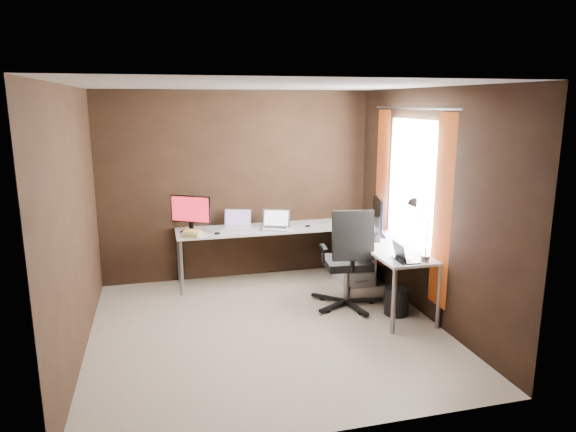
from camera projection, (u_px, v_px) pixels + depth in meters
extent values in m
cube|color=tan|center=(267.00, 330.00, 5.41)|extent=(3.60, 3.60, 0.00)
cube|color=white|center=(265.00, 85.00, 4.86)|extent=(3.60, 3.60, 0.00)
cube|color=black|center=(238.00, 186.00, 6.84)|extent=(3.60, 0.00, 2.50)
cube|color=black|center=(323.00, 270.00, 3.43)|extent=(3.60, 0.00, 2.50)
cube|color=black|center=(74.00, 225.00, 4.69)|extent=(0.00, 3.60, 2.50)
cube|color=black|center=(428.00, 205.00, 5.58)|extent=(0.00, 3.60, 2.50)
cube|color=white|center=(412.00, 182.00, 5.86)|extent=(0.00, 1.00, 1.30)
cube|color=#B85315|center=(442.00, 212.00, 5.21)|extent=(0.01, 0.35, 2.00)
cube|color=#B85315|center=(382.00, 189.00, 6.58)|extent=(0.01, 0.35, 2.00)
cylinder|color=slate|center=(413.00, 108.00, 5.67)|extent=(0.02, 1.90, 0.02)
cube|color=silver|center=(278.00, 228.00, 6.79)|extent=(2.65, 0.60, 0.03)
cube|color=silver|center=(386.00, 245.00, 5.97)|extent=(0.60, 1.65, 0.03)
cylinder|color=slate|center=(181.00, 268.00, 6.30)|extent=(0.05, 0.05, 0.70)
cylinder|color=slate|center=(179.00, 256.00, 6.80)|extent=(0.05, 0.05, 0.70)
cylinder|color=slate|center=(394.00, 302.00, 5.25)|extent=(0.05, 0.05, 0.70)
cylinder|color=slate|center=(439.00, 297.00, 5.38)|extent=(0.05, 0.05, 0.70)
cylinder|color=slate|center=(360.00, 243.00, 7.43)|extent=(0.05, 0.05, 0.70)
cube|color=silver|center=(354.00, 260.00, 6.78)|extent=(0.42, 0.50, 0.60)
cube|color=black|center=(191.00, 231.00, 6.51)|extent=(0.28, 0.25, 0.01)
cube|color=black|center=(191.00, 226.00, 6.52)|extent=(0.06, 0.05, 0.11)
cube|color=black|center=(191.00, 209.00, 6.47)|extent=(0.47, 0.29, 0.34)
cube|color=red|center=(190.00, 209.00, 6.46)|extent=(0.44, 0.26, 0.31)
cube|color=black|center=(378.00, 236.00, 6.32)|extent=(0.20, 0.26, 0.01)
cube|color=black|center=(377.00, 231.00, 6.30)|extent=(0.04, 0.06, 0.10)
cube|color=black|center=(377.00, 212.00, 6.25)|extent=(0.18, 0.59, 0.37)
cube|color=#0D1ABA|center=(379.00, 212.00, 6.25)|extent=(0.15, 0.55, 0.34)
cube|color=silver|center=(237.00, 228.00, 6.69)|extent=(0.41, 0.34, 0.02)
cube|color=silver|center=(238.00, 218.00, 6.75)|extent=(0.35, 0.17, 0.22)
cube|color=#7D5995|center=(238.00, 218.00, 6.75)|extent=(0.31, 0.15, 0.19)
cube|color=silver|center=(275.00, 228.00, 6.66)|extent=(0.43, 0.37, 0.02)
cube|color=silver|center=(276.00, 218.00, 6.73)|extent=(0.36, 0.20, 0.22)
cube|color=white|center=(276.00, 218.00, 6.72)|extent=(0.31, 0.17, 0.19)
cube|color=black|center=(369.00, 237.00, 6.22)|extent=(0.41, 0.46, 0.02)
cube|color=black|center=(361.00, 227.00, 6.21)|extent=(0.23, 0.38, 0.24)
cube|color=#1D213A|center=(361.00, 227.00, 6.21)|extent=(0.20, 0.33, 0.21)
cube|color=black|center=(406.00, 260.00, 5.35)|extent=(0.22, 0.30, 0.02)
cube|color=black|center=(399.00, 251.00, 5.31)|extent=(0.07, 0.29, 0.18)
cube|color=#BE515C|center=(400.00, 251.00, 5.31)|extent=(0.06, 0.26, 0.15)
cube|color=tan|center=(192.00, 235.00, 6.32)|extent=(0.29, 0.27, 0.02)
cube|color=yellow|center=(192.00, 233.00, 6.31)|extent=(0.26, 0.24, 0.02)
cube|color=beige|center=(192.00, 232.00, 6.31)|extent=(0.27, 0.24, 0.02)
cube|color=yellow|center=(192.00, 231.00, 6.30)|extent=(0.24, 0.21, 0.01)
ellipsoid|color=black|center=(217.00, 233.00, 6.39)|extent=(0.08, 0.06, 0.03)
ellipsoid|color=black|center=(308.00, 226.00, 6.77)|extent=(0.08, 0.05, 0.03)
cylinder|color=slate|center=(425.00, 258.00, 5.30)|extent=(0.09, 0.09, 0.07)
cylinder|color=slate|center=(426.00, 239.00, 5.26)|extent=(0.02, 0.02, 0.36)
cylinder|color=slate|center=(422.00, 215.00, 5.22)|extent=(0.02, 0.19, 0.27)
cone|color=slate|center=(415.00, 205.00, 5.25)|extent=(0.11, 0.14, 0.15)
cylinder|color=slate|center=(346.00, 282.00, 6.01)|extent=(0.07, 0.07, 0.42)
cube|color=black|center=(347.00, 263.00, 5.96)|extent=(0.57, 0.57, 0.09)
cube|color=black|center=(353.00, 236.00, 5.64)|extent=(0.48, 0.19, 0.56)
cylinder|color=black|center=(397.00, 301.00, 5.77)|extent=(0.36, 0.36, 0.31)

